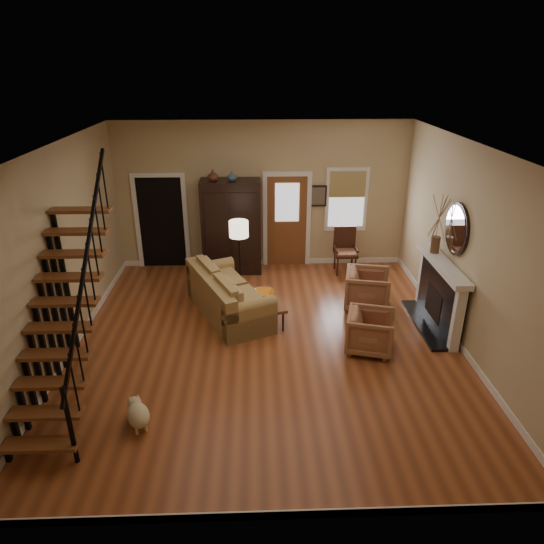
{
  "coord_description": "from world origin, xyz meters",
  "views": [
    {
      "loc": [
        -0.17,
        -7.13,
        4.47
      ],
      "look_at": [
        0.1,
        0.4,
        1.15
      ],
      "focal_mm": 32.0,
      "sensor_mm": 36.0,
      "label": 1
    }
  ],
  "objects_px": {
    "armoire": "(232,227)",
    "armchair_right": "(367,289)",
    "coffee_table": "(261,310)",
    "floor_lamp": "(240,261)",
    "side_chair": "(346,251)",
    "armchair_left": "(370,332)",
    "sofa": "(229,294)"
  },
  "relations": [
    {
      "from": "armoire",
      "to": "armchair_right",
      "type": "height_order",
      "value": "armoire"
    },
    {
      "from": "coffee_table",
      "to": "floor_lamp",
      "type": "distance_m",
      "value": 1.19
    },
    {
      "from": "armoire",
      "to": "coffee_table",
      "type": "relative_size",
      "value": 1.87
    },
    {
      "from": "armoire",
      "to": "armchair_right",
      "type": "bearing_deg",
      "value": -35.37
    },
    {
      "from": "armchair_right",
      "to": "side_chair",
      "type": "height_order",
      "value": "side_chair"
    },
    {
      "from": "armchair_left",
      "to": "floor_lamp",
      "type": "xyz_separation_m",
      "value": [
        -2.19,
        2.01,
        0.47
      ]
    },
    {
      "from": "armoire",
      "to": "sofa",
      "type": "xyz_separation_m",
      "value": [
        0.01,
        -2.07,
        -0.64
      ]
    },
    {
      "from": "side_chair",
      "to": "coffee_table",
      "type": "bearing_deg",
      "value": -131.93
    },
    {
      "from": "armoire",
      "to": "side_chair",
      "type": "relative_size",
      "value": 2.06
    },
    {
      "from": "sofa",
      "to": "side_chair",
      "type": "relative_size",
      "value": 2.16
    },
    {
      "from": "floor_lamp",
      "to": "sofa",
      "type": "bearing_deg",
      "value": -107.13
    },
    {
      "from": "armoire",
      "to": "floor_lamp",
      "type": "bearing_deg",
      "value": -81.66
    },
    {
      "from": "coffee_table",
      "to": "floor_lamp",
      "type": "height_order",
      "value": "floor_lamp"
    },
    {
      "from": "sofa",
      "to": "armchair_left",
      "type": "xyz_separation_m",
      "value": [
        2.39,
        -1.35,
        -0.07
      ]
    },
    {
      "from": "side_chair",
      "to": "armoire",
      "type": "bearing_deg",
      "value": 175.52
    },
    {
      "from": "sofa",
      "to": "floor_lamp",
      "type": "xyz_separation_m",
      "value": [
        0.2,
        0.65,
        0.41
      ]
    },
    {
      "from": "sofa",
      "to": "side_chair",
      "type": "xyz_separation_m",
      "value": [
        2.54,
        1.87,
        0.1
      ]
    },
    {
      "from": "armchair_left",
      "to": "side_chair",
      "type": "distance_m",
      "value": 3.23
    },
    {
      "from": "coffee_table",
      "to": "armoire",
      "type": "bearing_deg",
      "value": 104.59
    },
    {
      "from": "armoire",
      "to": "coffee_table",
      "type": "xyz_separation_m",
      "value": [
        0.61,
        -2.36,
        -0.84
      ]
    },
    {
      "from": "armchair_right",
      "to": "coffee_table",
      "type": "bearing_deg",
      "value": 114.7
    },
    {
      "from": "armoire",
      "to": "armchair_right",
      "type": "distance_m",
      "value": 3.35
    },
    {
      "from": "sofa",
      "to": "floor_lamp",
      "type": "distance_m",
      "value": 0.8
    },
    {
      "from": "sofa",
      "to": "floor_lamp",
      "type": "bearing_deg",
      "value": 48.62
    },
    {
      "from": "armchair_left",
      "to": "floor_lamp",
      "type": "bearing_deg",
      "value": 62.89
    },
    {
      "from": "side_chair",
      "to": "armchair_left",
      "type": "bearing_deg",
      "value": -92.66
    },
    {
      "from": "armchair_left",
      "to": "side_chair",
      "type": "bearing_deg",
      "value": 12.68
    },
    {
      "from": "sofa",
      "to": "coffee_table",
      "type": "height_order",
      "value": "sofa"
    },
    {
      "from": "armoire",
      "to": "armchair_left",
      "type": "relative_size",
      "value": 2.77
    },
    {
      "from": "armoire",
      "to": "floor_lamp",
      "type": "relative_size",
      "value": 1.28
    },
    {
      "from": "armoire",
      "to": "coffee_table",
      "type": "height_order",
      "value": "armoire"
    },
    {
      "from": "coffee_table",
      "to": "armchair_right",
      "type": "distance_m",
      "value": 2.12
    }
  ]
}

